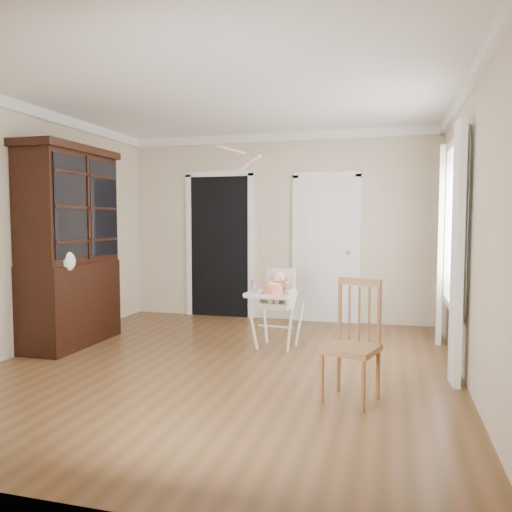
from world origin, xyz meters
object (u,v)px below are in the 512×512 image
(sippy_cup, at_px, (254,286))
(dining_chair, at_px, (352,345))
(cake, at_px, (273,289))
(china_cabinet, at_px, (70,247))
(high_chair, at_px, (277,298))

(sippy_cup, bearing_deg, dining_chair, -49.58)
(cake, height_order, dining_chair, dining_chair)
(china_cabinet, bearing_deg, high_chair, 11.77)
(cake, relative_size, dining_chair, 0.29)
(china_cabinet, bearing_deg, cake, 5.90)
(high_chair, distance_m, cake, 0.28)
(sippy_cup, bearing_deg, cake, -33.33)
(cake, bearing_deg, sippy_cup, 146.67)
(sippy_cup, xyz_separation_m, china_cabinet, (-2.09, -0.41, 0.44))
(china_cabinet, xyz_separation_m, dining_chair, (3.29, -1.00, -0.69))
(sippy_cup, relative_size, china_cabinet, 0.07)
(cake, xyz_separation_m, china_cabinet, (-2.35, -0.24, 0.45))
(sippy_cup, bearing_deg, china_cabinet, -168.89)
(high_chair, height_order, dining_chair, dining_chair)
(high_chair, height_order, cake, high_chair)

